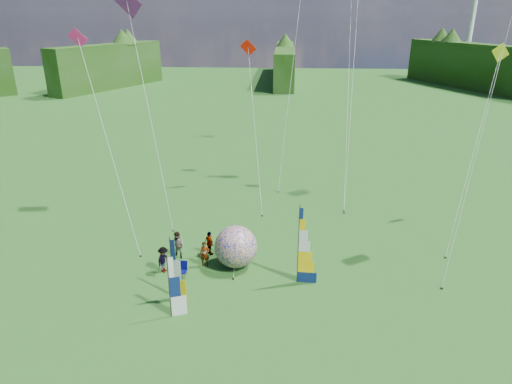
# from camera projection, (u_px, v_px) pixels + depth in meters

# --- Properties ---
(ground) EXTENTS (220.00, 220.00, 0.00)m
(ground) POSITION_uv_depth(u_px,v_px,m) (270.00, 322.00, 23.14)
(ground) COLOR #2B5323
(ground) RESTS_ON ground
(treeline_ring) EXTENTS (210.00, 210.00, 8.00)m
(treeline_ring) POSITION_uv_depth(u_px,v_px,m) (271.00, 253.00, 21.65)
(treeline_ring) COLOR #2E4E21
(treeline_ring) RESTS_ON ground
(turbine_right) EXTENTS (8.00, 1.20, 30.00)m
(turbine_right) POSITION_uv_depth(u_px,v_px,m) (474.00, 9.00, 109.36)
(turbine_right) COLOR silver
(turbine_right) RESTS_ON ground
(feather_banner_main) EXTENTS (1.28, 0.17, 4.72)m
(feather_banner_main) POSITION_uv_depth(u_px,v_px,m) (298.00, 246.00, 25.69)
(feather_banner_main) COLOR navy
(feather_banner_main) RESTS_ON ground
(side_banner_left) EXTENTS (0.99, 0.36, 3.59)m
(side_banner_left) POSITION_uv_depth(u_px,v_px,m) (172.00, 269.00, 24.47)
(side_banner_left) COLOR yellow
(side_banner_left) RESTS_ON ground
(side_banner_far) EXTENTS (1.00, 0.43, 3.48)m
(side_banner_far) POSITION_uv_depth(u_px,v_px,m) (169.00, 288.00, 22.92)
(side_banner_far) COLOR white
(side_banner_far) RESTS_ON ground
(bol_inflatable) EXTENTS (2.87, 2.87, 2.62)m
(bol_inflatable) POSITION_uv_depth(u_px,v_px,m) (236.00, 247.00, 27.79)
(bol_inflatable) COLOR #000F94
(bol_inflatable) RESTS_ON ground
(spectator_a) EXTENTS (0.61, 0.42, 1.63)m
(spectator_a) POSITION_uv_depth(u_px,v_px,m) (205.00, 254.00, 27.95)
(spectator_a) COLOR #66594C
(spectator_a) RESTS_ON ground
(spectator_b) EXTENTS (0.97, 0.72, 1.80)m
(spectator_b) POSITION_uv_depth(u_px,v_px,m) (178.00, 245.00, 28.84)
(spectator_b) COLOR #66594C
(spectator_b) RESTS_ON ground
(spectator_c) EXTENTS (0.70, 1.13, 1.65)m
(spectator_c) POSITION_uv_depth(u_px,v_px,m) (164.00, 260.00, 27.32)
(spectator_c) COLOR #66594C
(spectator_c) RESTS_ON ground
(spectator_d) EXTENTS (0.91, 0.98, 1.62)m
(spectator_d) POSITION_uv_depth(u_px,v_px,m) (210.00, 243.00, 29.25)
(spectator_d) COLOR #66594C
(spectator_d) RESTS_ON ground
(camp_chair) EXTENTS (0.60, 0.60, 1.02)m
(camp_chair) POSITION_uv_depth(u_px,v_px,m) (182.00, 270.00, 26.78)
(camp_chair) COLOR #020441
(camp_chair) RESTS_ON ground
(kite_whale) EXTENTS (8.55, 14.62, 21.60)m
(kite_whale) POSITION_uv_depth(u_px,v_px,m) (350.00, 62.00, 37.33)
(kite_whale) COLOR black
(kite_whale) RESTS_ON ground
(kite_rainbow_delta) EXTENTS (10.80, 12.48, 17.45)m
(kite_rainbow_delta) POSITION_uv_depth(u_px,v_px,m) (149.00, 101.00, 32.53)
(kite_rainbow_delta) COLOR #F00017
(kite_rainbow_delta) RESTS_ON ground
(kite_parafoil) EXTENTS (10.48, 11.86, 17.27)m
(kite_parafoil) POSITION_uv_depth(u_px,v_px,m) (482.00, 127.00, 25.49)
(kite_parafoil) COLOR red
(kite_parafoil) RESTS_ON ground
(small_kite_red) EXTENTS (5.05, 10.89, 12.96)m
(small_kite_red) POSITION_uv_depth(u_px,v_px,m) (255.00, 121.00, 36.51)
(small_kite_red) COLOR red
(small_kite_red) RESTS_ON ground
(small_kite_orange) EXTENTS (7.22, 11.76, 17.41)m
(small_kite_orange) POSITION_uv_depth(u_px,v_px,m) (352.00, 91.00, 36.45)
(small_kite_orange) COLOR #D93F00
(small_kite_orange) RESTS_ON ground
(small_kite_yellow) EXTENTS (9.17, 11.74, 13.14)m
(small_kite_yellow) POSITION_uv_depth(u_px,v_px,m) (476.00, 142.00, 30.27)
(small_kite_yellow) COLOR #CCD41B
(small_kite_yellow) RESTS_ON ground
(small_kite_pink) EXTENTS (7.81, 8.94, 14.11)m
(small_kite_pink) POSITION_uv_depth(u_px,v_px,m) (108.00, 137.00, 29.71)
(small_kite_pink) COLOR #DD216F
(small_kite_pink) RESTS_ON ground
(small_kite_green) EXTENTS (7.57, 13.05, 21.96)m
(small_kite_green) POSITION_uv_depth(u_px,v_px,m) (293.00, 56.00, 40.03)
(small_kite_green) COLOR green
(small_kite_green) RESTS_ON ground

